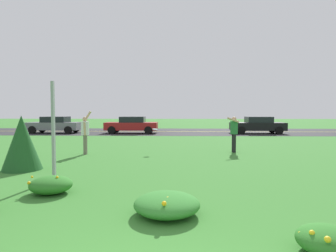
# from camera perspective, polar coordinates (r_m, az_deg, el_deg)

# --- Properties ---
(ground_plane) EXTENTS (120.00, 120.00, 0.00)m
(ground_plane) POSITION_cam_1_polar(r_m,az_deg,el_deg) (14.77, 0.68, -4.47)
(ground_plane) COLOR #387A2D
(highway_strip) EXTENTS (120.00, 9.79, 0.01)m
(highway_strip) POSITION_cam_1_polar(r_m,az_deg,el_deg) (27.11, 1.28, -1.11)
(highway_strip) COLOR #2D2D30
(highway_strip) RESTS_ON ground
(highway_center_stripe) EXTENTS (120.00, 0.16, 0.00)m
(highway_center_stripe) POSITION_cam_1_polar(r_m,az_deg,el_deg) (27.11, 1.28, -1.10)
(highway_center_stripe) COLOR yellow
(highway_center_stripe) RESTS_ON ground
(daylily_clump_front_center) EXTENTS (1.22, 1.24, 0.41)m
(daylily_clump_front_center) POSITION_cam_1_polar(r_m,az_deg,el_deg) (5.43, -0.23, -15.26)
(daylily_clump_front_center) COLOR #337F2D
(daylily_clump_front_center) RESTS_ON ground
(daylily_clump_mid_center) EXTENTS (0.97, 0.89, 0.43)m
(daylily_clump_mid_center) POSITION_cam_1_polar(r_m,az_deg,el_deg) (7.27, -22.24, -10.76)
(daylily_clump_mid_center) COLOR #2D7526
(daylily_clump_mid_center) RESTS_ON ground
(daylily_clump_front_right) EXTENTS (0.82, 0.81, 0.38)m
(daylily_clump_front_right) POSITION_cam_1_polar(r_m,az_deg,el_deg) (4.61, 29.17, -19.22)
(daylily_clump_front_right) COLOR #2D7526
(daylily_clump_front_right) RESTS_ON ground
(sign_post_near_path) EXTENTS (0.07, 0.10, 2.72)m
(sign_post_near_path) POSITION_cam_1_polar(r_m,az_deg,el_deg) (8.46, -21.82, -0.92)
(sign_post_near_path) COLOR #93969B
(sign_post_near_path) RESTS_ON ground
(evergreen_shrub_side) EXTENTS (1.24, 1.24, 1.77)m
(evergreen_shrub_side) POSITION_cam_1_polar(r_m,az_deg,el_deg) (10.42, -27.04, -2.97)
(evergreen_shrub_side) COLOR #1E5123
(evergreen_shrub_side) RESTS_ON ground
(person_thrower_white_shirt) EXTENTS (0.41, 0.52, 1.92)m
(person_thrower_white_shirt) POSITION_cam_1_polar(r_m,az_deg,el_deg) (13.15, -16.13, -1.08)
(person_thrower_white_shirt) COLOR silver
(person_thrower_white_shirt) RESTS_ON ground
(person_catcher_green_shirt) EXTENTS (0.57, 0.53, 1.66)m
(person_catcher_green_shirt) POSITION_cam_1_polar(r_m,az_deg,el_deg) (13.61, 12.96, -0.96)
(person_catcher_green_shirt) COLOR #287038
(person_catcher_green_shirt) RESTS_ON ground
(frisbee_pale_blue) EXTENTS (0.25, 0.25, 0.06)m
(frisbee_pale_blue) POSITION_cam_1_polar(r_m,az_deg,el_deg) (13.18, -2.58, -0.66)
(frisbee_pale_blue) COLOR #ADD6E5
(car_black_center_left) EXTENTS (4.50, 2.00, 1.45)m
(car_black_center_left) POSITION_cam_1_polar(r_m,az_deg,el_deg) (25.79, 17.38, 0.20)
(car_black_center_left) COLOR black
(car_black_center_left) RESTS_ON ground
(car_red_center_right) EXTENTS (4.50, 2.00, 1.45)m
(car_red_center_right) POSITION_cam_1_polar(r_m,az_deg,el_deg) (25.19, -7.20, 0.24)
(car_red_center_right) COLOR maroon
(car_red_center_right) RESTS_ON ground
(car_gray_rightmost) EXTENTS (4.50, 2.00, 1.45)m
(car_gray_rightmost) POSITION_cam_1_polar(r_m,az_deg,el_deg) (27.13, -21.56, 0.25)
(car_gray_rightmost) COLOR slate
(car_gray_rightmost) RESTS_ON ground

